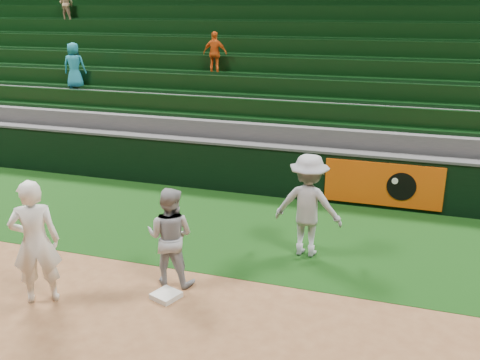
% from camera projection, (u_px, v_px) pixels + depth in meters
% --- Properties ---
extents(ground, '(70.00, 70.00, 0.00)m').
position_uv_depth(ground, '(167.00, 297.00, 8.55)').
color(ground, brown).
rests_on(ground, ground).
extents(foul_grass, '(36.00, 4.20, 0.01)m').
position_uv_depth(foul_grass, '(228.00, 226.00, 11.26)').
color(foul_grass, black).
rests_on(foul_grass, ground).
extents(first_base, '(0.49, 0.49, 0.09)m').
position_uv_depth(first_base, '(166.00, 295.00, 8.51)').
color(first_base, silver).
rests_on(first_base, ground).
extents(first_baseman, '(0.87, 0.80, 2.00)m').
position_uv_depth(first_baseman, '(35.00, 242.00, 8.16)').
color(first_baseman, white).
rests_on(first_baseman, ground).
extents(baserunner, '(0.83, 0.66, 1.68)m').
position_uv_depth(baserunner, '(170.00, 236.00, 8.75)').
color(baserunner, '#979AA1').
rests_on(baserunner, ground).
extents(base_coach, '(1.27, 0.77, 1.93)m').
position_uv_depth(base_coach, '(308.00, 206.00, 9.72)').
color(base_coach, '#9C9FA9').
rests_on(base_coach, foul_grass).
extents(field_wall, '(36.00, 0.45, 1.25)m').
position_uv_depth(field_wall, '(258.00, 169.00, 13.04)').
color(field_wall, black).
rests_on(field_wall, ground).
extents(stadium_seating, '(36.00, 5.95, 5.03)m').
position_uv_depth(stadium_seating, '(292.00, 100.00, 16.12)').
color(stadium_seating, '#3E3E41').
rests_on(stadium_seating, ground).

